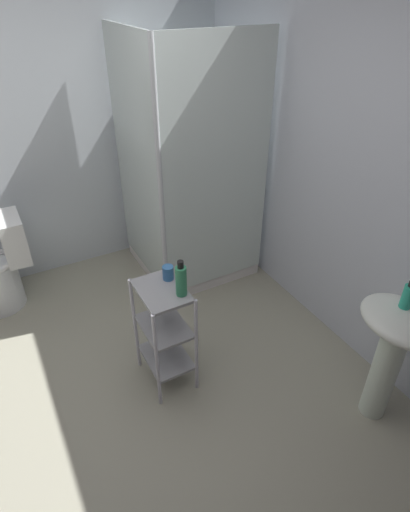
% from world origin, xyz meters
% --- Properties ---
extents(ground_plane, '(4.20, 4.20, 0.02)m').
position_xyz_m(ground_plane, '(0.00, 0.00, -0.01)').
color(ground_plane, '#9A9783').
extents(wall_back, '(4.20, 0.14, 2.50)m').
position_xyz_m(wall_back, '(0.01, 1.85, 1.25)').
color(wall_back, silver).
rests_on(wall_back, ground_plane).
extents(wall_left, '(0.10, 4.20, 2.50)m').
position_xyz_m(wall_left, '(-1.85, 0.00, 1.25)').
color(wall_left, silver).
rests_on(wall_left, ground_plane).
extents(shower_stall, '(0.92, 0.92, 2.00)m').
position_xyz_m(shower_stall, '(-1.19, 1.19, 0.46)').
color(shower_stall, white).
rests_on(shower_stall, ground_plane).
extents(pedestal_sink, '(0.46, 0.37, 0.81)m').
position_xyz_m(pedestal_sink, '(0.71, 1.52, 0.58)').
color(pedestal_sink, white).
rests_on(pedestal_sink, ground_plane).
extents(toilet, '(0.37, 0.49, 0.76)m').
position_xyz_m(toilet, '(-1.48, -0.31, 0.31)').
color(toilet, white).
rests_on(toilet, ground_plane).
extents(storage_cart, '(0.38, 0.28, 0.74)m').
position_xyz_m(storage_cart, '(-0.15, 0.52, 0.44)').
color(storage_cart, silver).
rests_on(storage_cart, ground_plane).
extents(hand_soap_bottle, '(0.06, 0.06, 0.16)m').
position_xyz_m(hand_soap_bottle, '(0.68, 1.54, 0.88)').
color(hand_soap_bottle, '#2DBC99').
rests_on(hand_soap_bottle, pedestal_sink).
extents(body_wash_bottle_green, '(0.06, 0.06, 0.23)m').
position_xyz_m(body_wash_bottle_green, '(-0.06, 0.60, 0.84)').
color(body_wash_bottle_green, '#369564').
rests_on(body_wash_bottle_green, storage_cart).
extents(rinse_cup, '(0.07, 0.07, 0.09)m').
position_xyz_m(rinse_cup, '(-0.23, 0.60, 0.78)').
color(rinse_cup, '#3870B2').
rests_on(rinse_cup, storage_cart).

